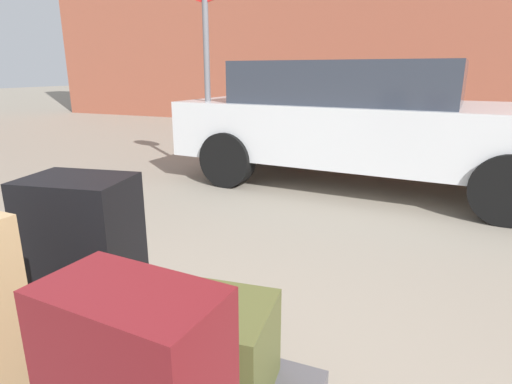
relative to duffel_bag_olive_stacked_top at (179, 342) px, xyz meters
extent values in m
cylinder|color=black|center=(-0.57, 0.11, -0.37)|extent=(0.24, 0.06, 0.24)
cube|color=#4C5128|center=(0.00, 0.00, 0.00)|extent=(0.62, 0.37, 0.30)
cube|color=black|center=(-0.44, 0.08, 0.16)|extent=(0.40, 0.32, 0.63)
cube|color=silver|center=(0.00, 4.09, 0.15)|extent=(4.43, 2.12, 0.64)
cube|color=#2D333D|center=(-0.25, 4.11, 0.70)|extent=(2.52, 1.76, 0.46)
cylinder|color=black|center=(1.48, 4.83, -0.17)|extent=(0.65, 0.27, 0.64)
cylinder|color=black|center=(1.35, 3.13, -0.17)|extent=(0.65, 0.27, 0.64)
cylinder|color=black|center=(-1.35, 5.05, -0.17)|extent=(0.65, 0.27, 0.64)
cylinder|color=black|center=(-1.48, 3.35, -0.17)|extent=(0.65, 0.27, 0.64)
cylinder|color=slate|center=(-1.85, 3.59, 0.79)|extent=(0.07, 0.07, 2.56)
camera|label=1|loc=(0.66, -0.97, 0.83)|focal=29.50mm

